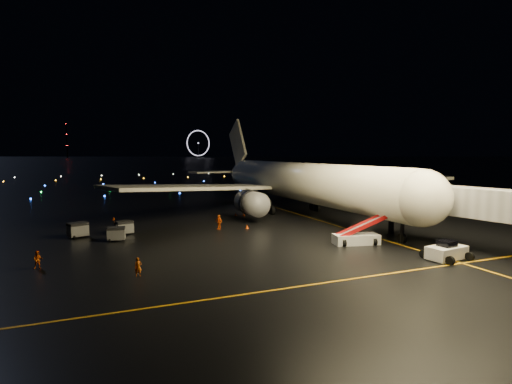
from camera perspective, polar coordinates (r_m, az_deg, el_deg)
ground at (r=336.68m, az=-19.01°, el=3.63°), size 2000.00×2000.00×0.00m
lane_centre at (r=60.57m, az=9.03°, el=-4.04°), size 0.25×80.00×0.02m
lane_cross at (r=31.24m, az=6.05°, el=-13.29°), size 60.00×0.25×0.02m
airliner at (r=68.97m, az=4.76°, el=4.53°), size 63.33×60.29×17.59m
pushback_tug at (r=42.32m, az=25.58°, el=-7.49°), size 4.10×2.52×1.84m
belt_loader at (r=45.72m, az=14.13°, el=-5.05°), size 7.58×3.50×3.55m
crew_a at (r=34.62m, az=-16.49°, el=-10.24°), size 0.62×0.44×1.59m
crew_b at (r=40.22m, az=-28.71°, el=-8.48°), size 0.79×0.63×1.60m
crew_c at (r=53.17m, az=-5.33°, el=-4.29°), size 1.00×1.22×1.95m
safety_cone_0 at (r=53.58m, az=-1.30°, el=-4.98°), size 0.54×0.54×0.49m
safety_cone_1 at (r=64.05m, az=-1.74°, el=-3.25°), size 0.44×0.44×0.44m
safety_cone_2 at (r=64.19m, az=-2.93°, el=-3.21°), size 0.55×0.55×0.50m
safety_cone_3 at (r=63.84m, az=-19.67°, el=-3.60°), size 0.52×0.52×0.46m
ferris_wheel at (r=779.43m, az=-8.24°, el=6.78°), size 49.33×16.80×52.00m
radio_mast at (r=777.37m, az=-25.42°, el=6.74°), size 1.80×1.80×64.00m
taxiway_lights at (r=143.61m, az=-14.54°, el=1.51°), size 164.00×92.00×0.36m
baggage_cart_0 at (r=52.90m, az=-18.45°, el=-4.86°), size 2.08×1.76×1.50m
baggage_cart_1 at (r=48.86m, az=-19.32°, el=-5.67°), size 2.09×1.62×1.61m
baggage_cart_2 at (r=52.46m, az=-18.26°, el=-4.85°), size 2.16×1.70×1.65m
baggage_cart_3 at (r=52.46m, az=-24.11°, el=-4.98°), size 2.54×2.22×1.80m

